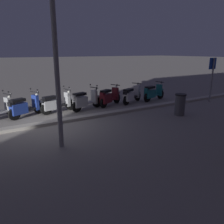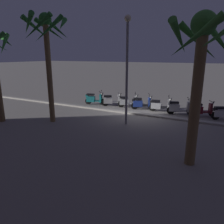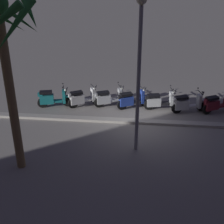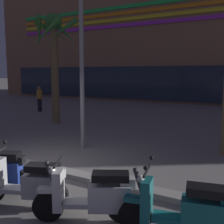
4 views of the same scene
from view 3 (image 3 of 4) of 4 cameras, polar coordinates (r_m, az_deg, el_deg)
name	(u,v)px [view 3 (image 3 of 4)]	position (r m, az deg, el deg)	size (l,w,h in m)	color
ground_plane	(137,121)	(15.24, 4.45, -1.59)	(200.00, 200.00, 0.00)	gray
curb_strip	(137,121)	(15.08, 4.44, -1.65)	(60.00, 0.36, 0.12)	#ADA89E
scooter_maroon_lead_nearest	(216,104)	(16.56, 17.70, 1.36)	(1.64, 0.93, 1.04)	black
scooter_silver_gap_after_mid	(187,104)	(16.19, 12.91, 1.42)	(1.76, 0.77, 1.17)	black
scooter_silver_last_in_row	(159,101)	(16.29, 8.23, 1.91)	(1.77, 0.67, 1.17)	black
scooter_blue_mid_centre	(131,100)	(16.24, 3.36, 2.14)	(1.64, 0.89, 1.17)	black
scooter_silver_tail_end	(109,98)	(16.42, -0.59, 2.45)	(1.69, 0.84, 1.17)	black
scooter_white_second_in_line	(82,98)	(16.46, -5.24, 2.42)	(1.60, 0.96, 1.04)	black
scooter_teal_mid_rear	(52,98)	(16.60, -10.39, 2.33)	(1.75, 0.69, 1.17)	black
palm_tree_far_corner	(2,39)	(10.74, -18.56, 11.96)	(2.73, 2.72, 6.12)	olive
street_lamp	(139,61)	(11.63, 4.77, 8.84)	(0.36, 0.36, 5.91)	#939399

